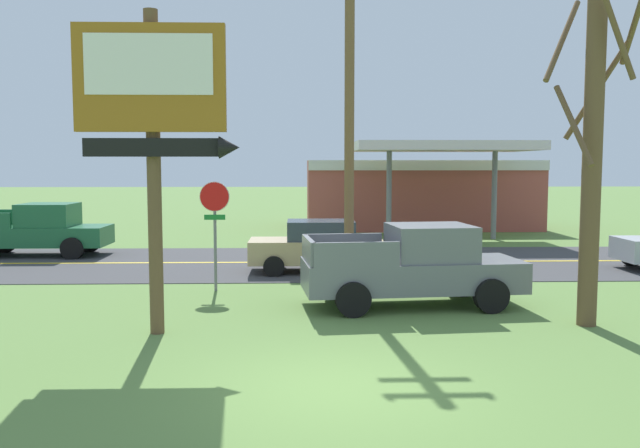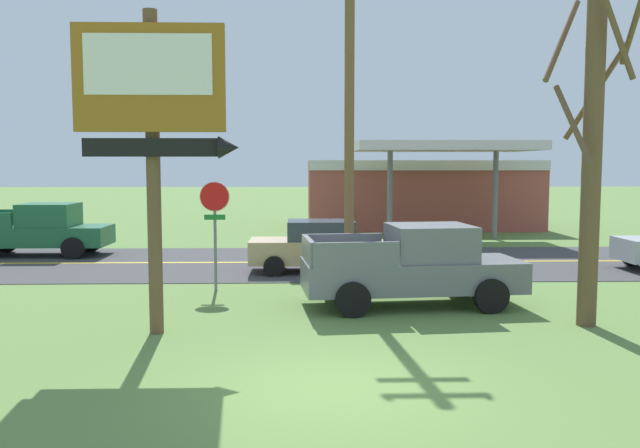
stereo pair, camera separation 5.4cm
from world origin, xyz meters
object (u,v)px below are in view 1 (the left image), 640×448
Objects in this scene: pickup_green_on_road at (39,230)px; motel_sign at (155,113)px; stop_sign at (215,216)px; pickup_grey_parked_on_lawn at (415,266)px; gas_station at (419,191)px; utility_pole at (349,103)px; car_tan_near_lane at (317,246)px; bare_tree at (592,148)px.

motel_sign is at bearing -59.58° from pickup_green_on_road.
motel_sign is 5.23m from stop_sign.
pickup_grey_parked_on_lawn and pickup_green_on_road have the same top height.
gas_station is (9.25, 22.45, -2.46)m from motel_sign.
utility_pole reaches higher than gas_station.
car_tan_near_lane is (2.82, 3.08, -1.20)m from stop_sign.
motel_sign is at bearing -113.63° from car_tan_near_lane.
gas_station is (8.70, 17.83, -0.08)m from stop_sign.
pickup_green_on_road reaches higher than car_tan_near_lane.
utility_pole is 18.88m from gas_station.
stop_sign is at bearing 178.72° from utility_pole.
gas_station is 20.23m from pickup_grey_parked_on_lawn.
pickup_grey_parked_on_lawn is (-3.67, -19.87, -0.98)m from gas_station.
car_tan_near_lane is at bearing -111.75° from gas_station.
pickup_grey_parked_on_lawn is (5.58, 2.58, -3.44)m from motel_sign.
bare_tree is at bearing -52.29° from car_tan_near_lane.
bare_tree is at bearing -35.26° from pickup_green_on_road.
utility_pole is 4.73m from pickup_grey_parked_on_lawn.
stop_sign is at bearing 83.22° from motel_sign.
stop_sign is 9.46m from bare_tree.
gas_station is at bearing 33.66° from pickup_green_on_road.
pickup_grey_parked_on_lawn is at bearing 148.58° from bare_tree.
bare_tree reaches higher than gas_station.
bare_tree is 4.79m from pickup_grey_parked_on_lawn.
motel_sign is 1.19× the size of pickup_grey_parked_on_lawn.
bare_tree reaches higher than stop_sign.
utility_pole reaches higher than pickup_grey_parked_on_lawn.
bare_tree reaches higher than pickup_grey_parked_on_lawn.
car_tan_near_lane is (-2.21, 5.13, -0.13)m from pickup_grey_parked_on_lawn.
pickup_green_on_road is 1.24× the size of car_tan_near_lane.
car_tan_near_lane is (3.37, 7.71, -3.58)m from motel_sign.
utility_pole is 1.77× the size of pickup_grey_parked_on_lawn.
gas_station reaches higher than pickup_green_on_road.
pickup_green_on_road is (-6.88, 11.71, -3.44)m from motel_sign.
pickup_grey_parked_on_lawn is at bearing -22.11° from stop_sign.
utility_pole is at bearing -105.93° from gas_station.
stop_sign reaches higher than pickup_grey_parked_on_lawn.
motel_sign reaches higher than car_tan_near_lane.
pickup_grey_parked_on_lawn is 15.45m from pickup_green_on_road.
utility_pole is 0.79× the size of gas_station.
car_tan_near_lane is at bearing 127.71° from bare_tree.
motel_sign is 8.95m from bare_tree.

